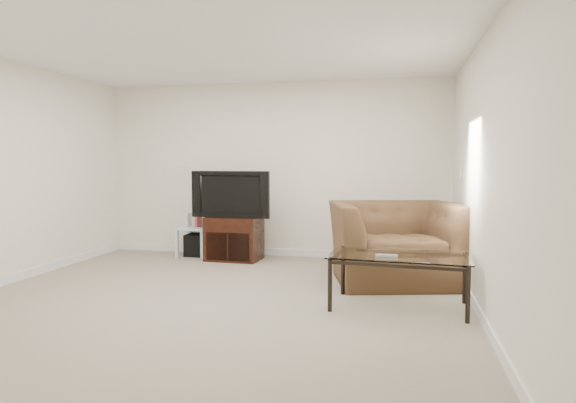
% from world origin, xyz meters
% --- Properties ---
extents(floor, '(5.00, 5.00, 0.00)m').
position_xyz_m(floor, '(0.00, 0.00, 0.00)').
color(floor, tan).
rests_on(floor, ground).
extents(ceiling, '(5.00, 5.00, 0.00)m').
position_xyz_m(ceiling, '(0.00, 0.00, 2.50)').
color(ceiling, white).
rests_on(ceiling, ground).
extents(wall_back, '(5.00, 0.02, 2.50)m').
position_xyz_m(wall_back, '(0.00, 2.50, 1.25)').
color(wall_back, silver).
rests_on(wall_back, ground).
extents(wall_right, '(0.02, 5.00, 2.50)m').
position_xyz_m(wall_right, '(2.50, 0.00, 1.25)').
color(wall_right, silver).
rests_on(wall_right, ground).
extents(plate_back, '(0.12, 0.02, 0.12)m').
position_xyz_m(plate_back, '(-1.40, 2.49, 1.25)').
color(plate_back, white).
rests_on(plate_back, wall_back).
extents(plate_right_switch, '(0.02, 0.09, 0.13)m').
position_xyz_m(plate_right_switch, '(2.49, 1.60, 1.25)').
color(plate_right_switch, white).
rests_on(plate_right_switch, wall_right).
extents(plate_right_outlet, '(0.02, 0.08, 0.12)m').
position_xyz_m(plate_right_outlet, '(2.49, 1.30, 0.30)').
color(plate_right_outlet, white).
rests_on(plate_right_outlet, wall_right).
extents(tv_stand, '(0.75, 0.54, 0.61)m').
position_xyz_m(tv_stand, '(-0.45, 2.05, 0.30)').
color(tv_stand, black).
rests_on(tv_stand, floor).
extents(dvd_player, '(0.39, 0.29, 0.05)m').
position_xyz_m(dvd_player, '(-0.45, 2.01, 0.51)').
color(dvd_player, black).
rests_on(dvd_player, tv_stand).
extents(television, '(1.04, 0.24, 0.64)m').
position_xyz_m(television, '(-0.45, 2.02, 0.93)').
color(television, black).
rests_on(television, tv_stand).
extents(side_table, '(0.48, 0.48, 0.43)m').
position_xyz_m(side_table, '(-1.10, 2.23, 0.21)').
color(side_table, silver).
rests_on(side_table, floor).
extents(subwoofer, '(0.33, 0.33, 0.33)m').
position_xyz_m(subwoofer, '(-1.07, 2.25, 0.15)').
color(subwoofer, black).
rests_on(subwoofer, floor).
extents(game_console, '(0.05, 0.14, 0.20)m').
position_xyz_m(game_console, '(-1.21, 2.22, 0.53)').
color(game_console, white).
rests_on(game_console, side_table).
extents(game_case, '(0.07, 0.13, 0.17)m').
position_xyz_m(game_case, '(-1.05, 2.21, 0.51)').
color(game_case, '#CC4C4C').
rests_on(game_case, side_table).
extents(recliner, '(1.57, 1.22, 1.22)m').
position_xyz_m(recliner, '(1.75, 1.20, 0.61)').
color(recliner, brown).
rests_on(recliner, floor).
extents(coffee_table, '(1.34, 0.83, 0.50)m').
position_xyz_m(coffee_table, '(1.80, 0.14, 0.25)').
color(coffee_table, black).
rests_on(coffee_table, floor).
extents(remote, '(0.20, 0.06, 0.02)m').
position_xyz_m(remote, '(1.68, -0.02, 0.52)').
color(remote, '#B2B2B7').
rests_on(remote, coffee_table).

